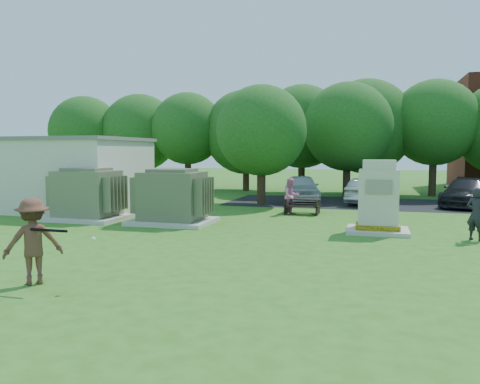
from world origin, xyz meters
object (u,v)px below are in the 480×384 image
(picnic_table, at_px, (302,204))
(batter, at_px, (33,241))
(car_dark, at_px, (467,192))
(person_by_generator, at_px, (476,214))
(transformer_right, at_px, (173,198))
(generator_cabinet, at_px, (378,201))
(transformer_left, at_px, (87,195))
(car_white, at_px, (302,188))
(car_silver_a, at_px, (368,191))
(person_at_picnic, at_px, (291,196))

(picnic_table, distance_m, batter, 12.87)
(picnic_table, relative_size, car_dark, 0.32)
(car_dark, bearing_deg, person_by_generator, -79.80)
(transformer_right, bearing_deg, car_dark, 37.27)
(generator_cabinet, bearing_deg, picnic_table, 127.74)
(transformer_left, xyz_separation_m, car_white, (7.22, 9.44, -0.25))
(car_white, bearing_deg, transformer_right, -124.48)
(transformer_left, relative_size, car_dark, 0.62)
(transformer_left, distance_m, car_dark, 17.90)
(transformer_left, relative_size, car_silver_a, 0.75)
(transformer_right, relative_size, car_white, 0.71)
(person_by_generator, relative_size, person_at_picnic, 1.03)
(picnic_table, bearing_deg, car_white, 98.68)
(picnic_table, relative_size, person_at_picnic, 0.99)
(car_silver_a, bearing_deg, generator_cabinet, 105.70)
(person_by_generator, bearing_deg, car_white, -19.08)
(picnic_table, bearing_deg, car_dark, 33.76)
(person_by_generator, distance_m, car_dark, 9.75)
(person_by_generator, relative_size, car_white, 0.38)
(transformer_right, xyz_separation_m, car_white, (3.52, 9.44, -0.25))
(person_by_generator, xyz_separation_m, car_dark, (1.44, 9.64, -0.11))
(generator_cabinet, height_order, car_silver_a, generator_cabinet)
(person_at_picnic, bearing_deg, car_white, 52.47)
(generator_cabinet, distance_m, picnic_table, 5.15)
(car_dark, bearing_deg, car_silver_a, -158.85)
(car_dark, bearing_deg, transformer_right, -124.07)
(transformer_right, height_order, generator_cabinet, generator_cabinet)
(transformer_left, height_order, car_silver_a, transformer_left)
(car_white, bearing_deg, batter, -113.36)
(batter, relative_size, car_silver_a, 0.44)
(car_silver_a, bearing_deg, transformer_right, 64.16)
(transformer_right, distance_m, person_by_generator, 10.38)
(person_by_generator, bearing_deg, transformer_right, 33.17)
(transformer_right, relative_size, generator_cabinet, 1.23)
(transformer_left, bearing_deg, car_silver_a, 39.14)
(transformer_left, height_order, person_at_picnic, transformer_left)
(transformer_left, distance_m, batter, 9.35)
(generator_cabinet, height_order, batter, generator_cabinet)
(car_silver_a, height_order, car_dark, car_dark)
(picnic_table, relative_size, car_silver_a, 0.39)
(transformer_left, distance_m, transformer_right, 3.70)
(generator_cabinet, bearing_deg, person_at_picnic, 133.45)
(transformer_right, distance_m, person_at_picnic, 5.41)
(transformer_right, relative_size, car_dark, 0.62)
(batter, height_order, person_at_picnic, batter)
(picnic_table, distance_m, person_by_generator, 7.61)
(transformer_left, distance_m, car_white, 11.89)
(transformer_right, distance_m, picnic_table, 5.94)
(car_white, bearing_deg, car_silver_a, -24.71)
(batter, bearing_deg, generator_cabinet, -171.81)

